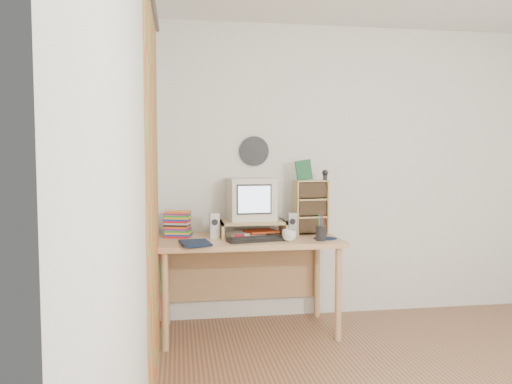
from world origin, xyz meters
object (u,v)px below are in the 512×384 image
object	(u,v)px
diary	(181,242)
dvd_stack	(178,220)
mug	(289,235)
desk	(247,253)
keyboard	(255,239)
cd_rack	(310,207)
crt_monitor	(252,199)

from	to	relation	value
diary	dvd_stack	bearing A→B (deg)	84.96
dvd_stack	mug	world-z (taller)	dvd_stack
desk	mug	bearing A→B (deg)	-43.31
dvd_stack	mug	size ratio (longest dim) A/B	2.42
desk	keyboard	size ratio (longest dim) A/B	3.32
cd_rack	mug	world-z (taller)	cd_rack
desk	mug	xyz separation A→B (m)	(0.28, -0.27, 0.18)
crt_monitor	mug	xyz separation A→B (m)	(0.23, -0.35, -0.25)
desk	mug	size ratio (longest dim) A/B	12.72
crt_monitor	mug	distance (m)	0.49
crt_monitor	cd_rack	size ratio (longest dim) A/B	0.80
diary	mug	bearing A→B (deg)	-3.68
keyboard	diary	distance (m)	0.56
dvd_stack	mug	bearing A→B (deg)	-6.60
crt_monitor	keyboard	bearing A→B (deg)	-97.13
dvd_stack	mug	xyz separation A→B (m)	(0.82, -0.33, -0.09)
keyboard	diary	size ratio (longest dim) A/B	1.71
desk	diary	world-z (taller)	diary
crt_monitor	dvd_stack	bearing A→B (deg)	178.97
desk	keyboard	bearing A→B (deg)	-82.33
desk	cd_rack	bearing A→B (deg)	5.76
desk	crt_monitor	distance (m)	0.44
keyboard	dvd_stack	distance (m)	0.65
desk	keyboard	xyz separation A→B (m)	(0.03, -0.23, 0.15)
keyboard	cd_rack	distance (m)	0.61
cd_rack	mug	size ratio (longest dim) A/B	4.03
mug	crt_monitor	bearing A→B (deg)	123.29
mug	diary	world-z (taller)	mug
desk	cd_rack	distance (m)	0.64
dvd_stack	mug	distance (m)	0.89
dvd_stack	cd_rack	xyz separation A→B (m)	(1.07, -0.01, 0.09)
desk	diary	bearing A→B (deg)	-147.75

